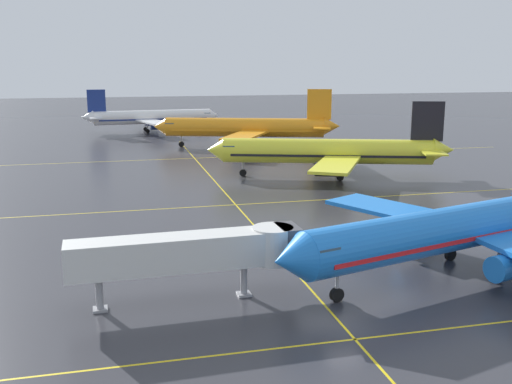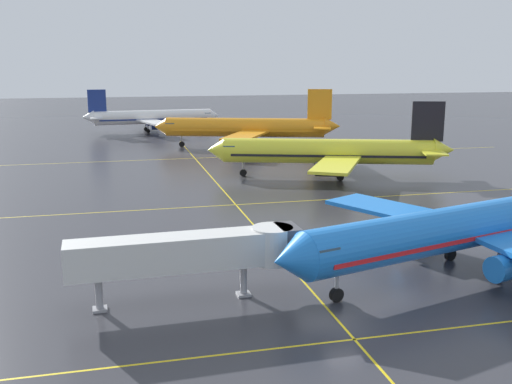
{
  "view_description": "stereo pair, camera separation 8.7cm",
  "coord_description": "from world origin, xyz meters",
  "px_view_note": "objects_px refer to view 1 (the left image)",
  "views": [
    {
      "loc": [
        -15.39,
        -36.6,
        18.56
      ],
      "look_at": [
        -0.05,
        26.57,
        4.25
      ],
      "focal_mm": 41.34,
      "sensor_mm": 36.0,
      "label": 1
    },
    {
      "loc": [
        -15.31,
        -36.62,
        18.56
      ],
      "look_at": [
        -0.05,
        26.57,
        4.25
      ],
      "focal_mm": 41.34,
      "sensor_mm": 36.0,
      "label": 2
    }
  ],
  "objects_px": {
    "jet_bridge": "(203,251)",
    "airliner_front_gate": "(464,227)",
    "airliner_third_row": "(247,128)",
    "airliner_second_row": "(330,152)",
    "airliner_far_left_stand": "(151,117)"
  },
  "relations": [
    {
      "from": "airliner_third_row",
      "to": "airliner_far_left_stand",
      "type": "relative_size",
      "value": 1.09
    },
    {
      "from": "jet_bridge",
      "to": "airliner_far_left_stand",
      "type": "bearing_deg",
      "value": 88.15
    },
    {
      "from": "airliner_second_row",
      "to": "jet_bridge",
      "type": "bearing_deg",
      "value": -121.26
    },
    {
      "from": "airliner_far_left_stand",
      "to": "jet_bridge",
      "type": "distance_m",
      "value": 119.6
    },
    {
      "from": "airliner_third_row",
      "to": "airliner_second_row",
      "type": "bearing_deg",
      "value": -81.62
    },
    {
      "from": "airliner_third_row",
      "to": "airliner_far_left_stand",
      "type": "height_order",
      "value": "airliner_third_row"
    },
    {
      "from": "airliner_second_row",
      "to": "airliner_far_left_stand",
      "type": "relative_size",
      "value": 1.05
    },
    {
      "from": "airliner_front_gate",
      "to": "airliner_third_row",
      "type": "relative_size",
      "value": 0.95
    },
    {
      "from": "jet_bridge",
      "to": "airliner_front_gate",
      "type": "bearing_deg",
      "value": 2.19
    },
    {
      "from": "airliner_far_left_stand",
      "to": "airliner_front_gate",
      "type": "bearing_deg",
      "value": -80.52
    },
    {
      "from": "airliner_front_gate",
      "to": "airliner_third_row",
      "type": "bearing_deg",
      "value": 90.83
    },
    {
      "from": "airliner_front_gate",
      "to": "airliner_third_row",
      "type": "xyz_separation_m",
      "value": [
        -1.2,
        82.57,
        0.24
      ]
    },
    {
      "from": "airliner_front_gate",
      "to": "airliner_far_left_stand",
      "type": "relative_size",
      "value": 1.04
    },
    {
      "from": "airliner_front_gate",
      "to": "airliner_third_row",
      "type": "height_order",
      "value": "airliner_third_row"
    },
    {
      "from": "airliner_front_gate",
      "to": "airliner_far_left_stand",
      "type": "distance_m",
      "value": 120.28
    }
  ]
}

